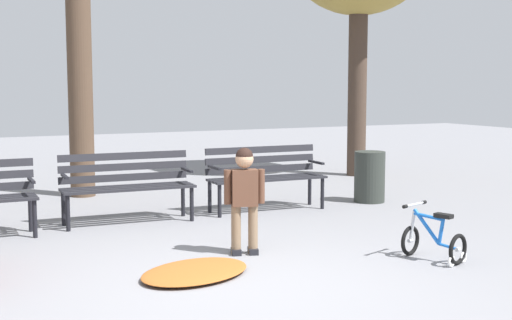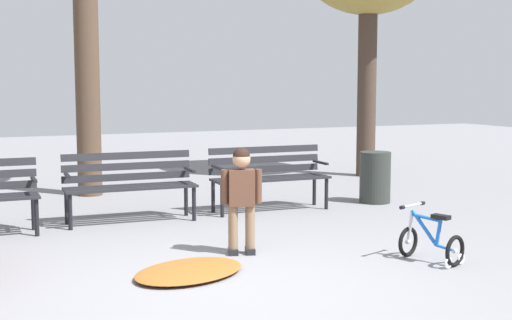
% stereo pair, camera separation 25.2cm
% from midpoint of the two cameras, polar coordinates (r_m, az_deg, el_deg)
% --- Properties ---
extents(ground, '(36.00, 36.00, 0.00)m').
position_cam_midpoint_polar(ground, '(5.83, -2.57, -10.73)').
color(ground, gray).
extents(park_bench_left, '(1.62, 0.53, 0.85)m').
position_cam_midpoint_polar(park_bench_left, '(8.69, -11.37, -1.71)').
color(park_bench_left, '#232328').
rests_on(park_bench_left, ground).
extents(park_bench_right, '(1.61, 0.51, 0.85)m').
position_cam_midpoint_polar(park_bench_right, '(9.36, -0.06, -1.02)').
color(park_bench_right, '#232328').
rests_on(park_bench_right, ground).
extents(child_standing, '(0.40, 0.23, 1.07)m').
position_cam_midpoint_polar(child_standing, '(6.92, -2.00, -2.62)').
color(child_standing, '#7F664C').
rests_on(child_standing, ground).
extents(kids_bicycle, '(0.50, 0.63, 0.54)m').
position_cam_midpoint_polar(kids_bicycle, '(6.95, 13.36, -6.39)').
color(kids_bicycle, black).
rests_on(kids_bicycle, ground).
extents(leaf_pile, '(1.31, 1.15, 0.07)m').
position_cam_midpoint_polar(leaf_pile, '(6.32, -6.16, -9.06)').
color(leaf_pile, '#9E5623').
rests_on(leaf_pile, ground).
extents(trash_bin, '(0.44, 0.44, 0.73)m').
position_cam_midpoint_polar(trash_bin, '(10.12, 8.58, -1.37)').
color(trash_bin, '#2D332D').
rests_on(trash_bin, ground).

